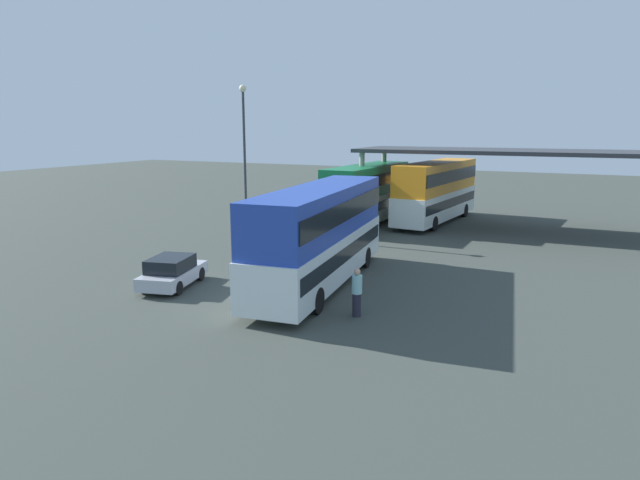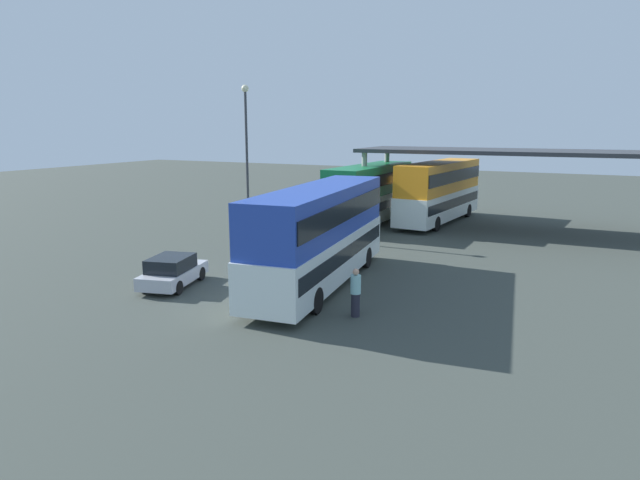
# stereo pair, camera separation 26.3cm
# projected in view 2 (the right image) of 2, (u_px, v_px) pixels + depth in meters

# --- Properties ---
(ground_plane) EXTENTS (140.00, 140.00, 0.00)m
(ground_plane) POSITION_uv_depth(u_px,v_px,m) (277.00, 301.00, 21.68)
(ground_plane) COLOR #3B423B
(double_decker_main) EXTENTS (3.73, 11.77, 4.29)m
(double_decker_main) POSITION_uv_depth(u_px,v_px,m) (320.00, 232.00, 23.42)
(double_decker_main) COLOR white
(double_decker_main) RESTS_ON ground_plane
(parked_hatchback) EXTENTS (2.48, 3.92, 1.35)m
(parked_hatchback) POSITION_uv_depth(u_px,v_px,m) (173.00, 271.00, 23.49)
(parked_hatchback) COLOR #AFB3BB
(parked_hatchback) RESTS_ON ground_plane
(double_decker_near_canopy) EXTENTS (2.83, 10.76, 4.15)m
(double_decker_near_canopy) POSITION_uv_depth(u_px,v_px,m) (370.00, 192.00, 38.24)
(double_decker_near_canopy) COLOR silver
(double_decker_near_canopy) RESTS_ON ground_plane
(double_decker_mid_row) EXTENTS (3.58, 11.23, 4.33)m
(double_decker_mid_row) POSITION_uv_depth(u_px,v_px,m) (439.00, 190.00, 38.95)
(double_decker_mid_row) COLOR white
(double_decker_mid_row) RESTS_ON ground_plane
(depot_canopy) EXTENTS (19.60, 6.37, 5.32)m
(depot_canopy) POSITION_uv_depth(u_px,v_px,m) (510.00, 155.00, 35.27)
(depot_canopy) COLOR #33353A
(depot_canopy) RESTS_ON ground_plane
(lamppost_tall) EXTENTS (0.44, 0.44, 9.31)m
(lamppost_tall) POSITION_uv_depth(u_px,v_px,m) (247.00, 144.00, 34.25)
(lamppost_tall) COLOR #33353A
(lamppost_tall) RESTS_ON ground_plane
(pedestrian_waiting) EXTENTS (0.38, 0.38, 1.80)m
(pedestrian_waiting) POSITION_uv_depth(u_px,v_px,m) (356.00, 293.00, 19.71)
(pedestrian_waiting) COLOR #262633
(pedestrian_waiting) RESTS_ON ground_plane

